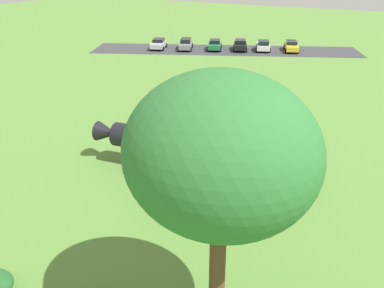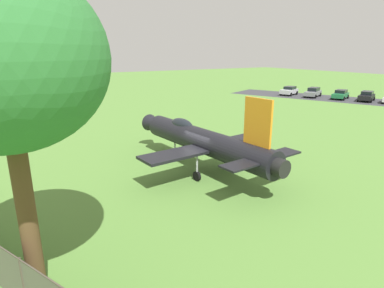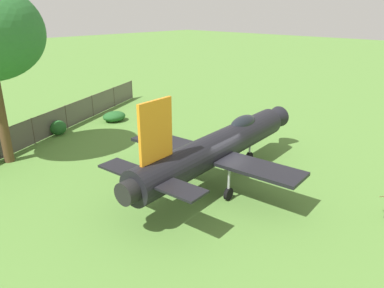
{
  "view_description": "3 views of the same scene",
  "coord_description": "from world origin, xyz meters",
  "px_view_note": "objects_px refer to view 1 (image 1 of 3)",
  "views": [
    {
      "loc": [
        -10.91,
        21.11,
        12.71
      ],
      "look_at": [
        -0.21,
        0.87,
        2.54
      ],
      "focal_mm": 39.46,
      "sensor_mm": 36.0,
      "label": 1
    },
    {
      "loc": [
        -16.53,
        10.84,
        7.53
      ],
      "look_at": [
        0.58,
        0.58,
        1.72
      ],
      "focal_mm": 30.03,
      "sensor_mm": 36.0,
      "label": 2
    },
    {
      "loc": [
        -13.18,
        -10.89,
        8.53
      ],
      "look_at": [
        -0.6,
        1.16,
        2.0
      ],
      "focal_mm": 34.01,
      "sensor_mm": 36.0,
      "label": 3
    }
  ],
  "objects_px": {
    "shade_tree": "(221,155)",
    "parked_car_black": "(240,45)",
    "info_plaque": "(211,119)",
    "parked_car_green": "(215,45)",
    "parked_car_gray": "(186,44)",
    "parked_car_yellow": "(291,46)",
    "parked_car_silver": "(159,44)",
    "display_jet": "(190,146)",
    "parked_car_white": "(263,45)"
  },
  "relations": [
    {
      "from": "parked_car_green",
      "to": "parked_car_gray",
      "type": "distance_m",
      "value": 4.34
    },
    {
      "from": "parked_car_green",
      "to": "shade_tree",
      "type": "bearing_deg",
      "value": 3.12
    },
    {
      "from": "shade_tree",
      "to": "parked_car_gray",
      "type": "xyz_separation_m",
      "value": [
        26.06,
        -45.46,
        -6.48
      ]
    },
    {
      "from": "info_plaque",
      "to": "parked_car_silver",
      "type": "height_order",
      "value": "parked_car_silver"
    },
    {
      "from": "display_jet",
      "to": "info_plaque",
      "type": "relative_size",
      "value": 11.79
    },
    {
      "from": "info_plaque",
      "to": "parked_car_white",
      "type": "xyz_separation_m",
      "value": [
        6.62,
        -31.64,
        -0.06
      ]
    },
    {
      "from": "info_plaque",
      "to": "parked_car_black",
      "type": "distance_m",
      "value": 32.01
    },
    {
      "from": "parked_car_green",
      "to": "display_jet",
      "type": "bearing_deg",
      "value": 0.84
    },
    {
      "from": "shade_tree",
      "to": "parked_car_black",
      "type": "bearing_deg",
      "value": -69.09
    },
    {
      "from": "shade_tree",
      "to": "parked_car_black",
      "type": "xyz_separation_m",
      "value": [
        18.57,
        -48.63,
        -6.49
      ]
    },
    {
      "from": "parked_car_black",
      "to": "parked_car_green",
      "type": "height_order",
      "value": "parked_car_black"
    },
    {
      "from": "shade_tree",
      "to": "parked_car_gray",
      "type": "height_order",
      "value": "shade_tree"
    },
    {
      "from": "display_jet",
      "to": "shade_tree",
      "type": "relative_size",
      "value": 1.37
    },
    {
      "from": "parked_car_yellow",
      "to": "parked_car_silver",
      "type": "bearing_deg",
      "value": -87.79
    },
    {
      "from": "parked_car_gray",
      "to": "parked_car_silver",
      "type": "xyz_separation_m",
      "value": [
        3.78,
        1.64,
        -0.02
      ]
    },
    {
      "from": "parked_car_yellow",
      "to": "parked_car_gray",
      "type": "xyz_separation_m",
      "value": [
        14.36,
        6.09,
        0.04
      ]
    },
    {
      "from": "parked_car_yellow",
      "to": "parked_car_white",
      "type": "relative_size",
      "value": 1.11
    },
    {
      "from": "parked_car_yellow",
      "to": "parked_car_black",
      "type": "bearing_deg",
      "value": -87.79
    },
    {
      "from": "parked_car_white",
      "to": "parked_car_green",
      "type": "bearing_deg",
      "value": 90.79
    },
    {
      "from": "display_jet",
      "to": "parked_car_silver",
      "type": "xyz_separation_m",
      "value": [
        23.14,
        -33.21,
        -1.21
      ]
    },
    {
      "from": "shade_tree",
      "to": "info_plaque",
      "type": "distance_m",
      "value": 21.16
    },
    {
      "from": "info_plaque",
      "to": "parked_car_yellow",
      "type": "bearing_deg",
      "value": -85.04
    },
    {
      "from": "parked_car_gray",
      "to": "parked_car_yellow",
      "type": "bearing_deg",
      "value": 89.11
    },
    {
      "from": "display_jet",
      "to": "parked_car_black",
      "type": "distance_m",
      "value": 39.84
    },
    {
      "from": "display_jet",
      "to": "shade_tree",
      "type": "xyz_separation_m",
      "value": [
        -6.71,
        10.61,
        5.3
      ]
    },
    {
      "from": "parked_car_white",
      "to": "parked_car_gray",
      "type": "relative_size",
      "value": 0.92
    },
    {
      "from": "display_jet",
      "to": "parked_car_gray",
      "type": "xyz_separation_m",
      "value": [
        19.35,
        -34.85,
        -1.18
      ]
    },
    {
      "from": "parked_car_white",
      "to": "parked_car_silver",
      "type": "height_order",
      "value": "parked_car_white"
    },
    {
      "from": "parked_car_white",
      "to": "parked_car_black",
      "type": "relative_size",
      "value": 1.0
    },
    {
      "from": "parked_car_white",
      "to": "parked_car_gray",
      "type": "height_order",
      "value": "parked_car_gray"
    },
    {
      "from": "parked_car_white",
      "to": "parked_car_gray",
      "type": "xyz_separation_m",
      "value": [
        10.64,
        4.32,
        0.01
      ]
    },
    {
      "from": "parked_car_black",
      "to": "parked_car_silver",
      "type": "height_order",
      "value": "parked_car_black"
    },
    {
      "from": "display_jet",
      "to": "parked_car_silver",
      "type": "bearing_deg",
      "value": -60.89
    },
    {
      "from": "parked_car_yellow",
      "to": "parked_car_green",
      "type": "xyz_separation_m",
      "value": [
        10.35,
        4.41,
        0.0
      ]
    },
    {
      "from": "display_jet",
      "to": "info_plaque",
      "type": "height_order",
      "value": "display_jet"
    },
    {
      "from": "info_plaque",
      "to": "parked_car_green",
      "type": "bearing_deg",
      "value": -65.44
    },
    {
      "from": "shade_tree",
      "to": "parked_car_yellow",
      "type": "xyz_separation_m",
      "value": [
        11.7,
        -51.55,
        -6.51
      ]
    },
    {
      "from": "parked_car_black",
      "to": "parked_car_green",
      "type": "relative_size",
      "value": 1.02
    },
    {
      "from": "parked_car_black",
      "to": "parked_car_silver",
      "type": "distance_m",
      "value": 12.25
    },
    {
      "from": "parked_car_black",
      "to": "parked_car_green",
      "type": "bearing_deg",
      "value": -89.33
    },
    {
      "from": "parked_car_black",
      "to": "shade_tree",
      "type": "bearing_deg",
      "value": -1.49
    },
    {
      "from": "display_jet",
      "to": "parked_car_yellow",
      "type": "xyz_separation_m",
      "value": [
        5.0,
        -40.94,
        -1.22
      ]
    },
    {
      "from": "shade_tree",
      "to": "parked_car_silver",
      "type": "distance_m",
      "value": 53.42
    },
    {
      "from": "parked_car_green",
      "to": "parked_car_gray",
      "type": "xyz_separation_m",
      "value": [
        4.0,
        1.68,
        0.04
      ]
    },
    {
      "from": "shade_tree",
      "to": "info_plaque",
      "type": "height_order",
      "value": "shade_tree"
    },
    {
      "from": "info_plaque",
      "to": "parked_car_yellow",
      "type": "relative_size",
      "value": 0.22
    },
    {
      "from": "parked_car_gray",
      "to": "parked_car_silver",
      "type": "height_order",
      "value": "parked_car_gray"
    },
    {
      "from": "parked_car_yellow",
      "to": "parked_car_black",
      "type": "distance_m",
      "value": 7.47
    },
    {
      "from": "shade_tree",
      "to": "info_plaque",
      "type": "bearing_deg",
      "value": -64.12
    },
    {
      "from": "parked_car_white",
      "to": "info_plaque",
      "type": "bearing_deg",
      "value": 170.92
    }
  ]
}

